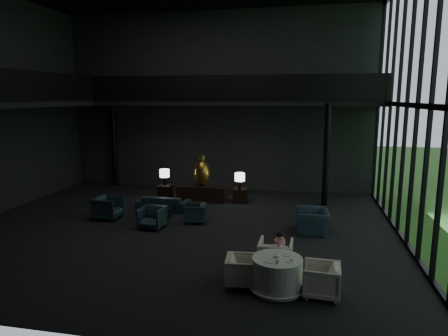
% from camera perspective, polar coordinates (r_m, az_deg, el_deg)
% --- Properties ---
extents(floor, '(14.00, 12.00, 0.02)m').
position_cam_1_polar(floor, '(13.21, -6.59, -8.65)').
color(floor, black).
rests_on(floor, ground).
extents(wall_back, '(14.00, 0.04, 8.00)m').
position_cam_1_polar(wall_back, '(18.31, -1.00, 9.37)').
color(wall_back, black).
rests_on(wall_back, ground).
extents(wall_front, '(14.00, 0.04, 8.00)m').
position_cam_1_polar(wall_front, '(7.08, -22.50, 7.47)').
color(wall_front, black).
rests_on(wall_front, ground).
extents(curtain_wall, '(0.20, 12.00, 8.00)m').
position_cam_1_polar(curtain_wall, '(12.26, 25.95, 8.02)').
color(curtain_wall, black).
rests_on(curtain_wall, ground).
extents(mezzanine_left, '(2.00, 12.00, 0.25)m').
position_cam_1_polar(mezzanine_left, '(15.48, -28.78, 8.01)').
color(mezzanine_left, black).
rests_on(mezzanine_left, wall_left).
extents(mezzanine_back, '(12.00, 2.00, 0.25)m').
position_cam_1_polar(mezzanine_back, '(17.14, 1.59, 9.32)').
color(mezzanine_back, black).
rests_on(mezzanine_back, wall_back).
extents(railing_left, '(0.06, 12.00, 1.00)m').
position_cam_1_polar(railing_left, '(14.87, -25.97, 10.52)').
color(railing_left, black).
rests_on(railing_left, mezzanine_left).
extents(railing_back, '(12.00, 0.06, 1.00)m').
position_cam_1_polar(railing_back, '(16.15, 0.98, 11.40)').
color(railing_back, black).
rests_on(railing_back, mezzanine_back).
extents(column_nw, '(0.24, 0.24, 4.00)m').
position_cam_1_polar(column_nw, '(19.84, -15.44, 3.27)').
color(column_nw, black).
rests_on(column_nw, floor).
extents(column_ne, '(0.24, 0.24, 4.00)m').
position_cam_1_polar(column_ne, '(16.06, 14.41, 1.79)').
color(column_ne, black).
rests_on(column_ne, floor).
extents(console, '(1.99, 0.45, 0.63)m').
position_cam_1_polar(console, '(16.40, -3.28, -3.73)').
color(console, black).
rests_on(console, floor).
extents(bronze_urn, '(0.68, 0.68, 1.27)m').
position_cam_1_polar(bronze_urn, '(16.41, -3.13, -0.65)').
color(bronze_urn, '#9F5E2B').
rests_on(bronze_urn, console).
extents(side_table_left, '(0.54, 0.54, 0.59)m').
position_cam_1_polar(side_table_left, '(16.97, -8.42, -3.42)').
color(side_table_left, black).
rests_on(side_table_left, floor).
extents(table_lamp_left, '(0.40, 0.40, 0.68)m').
position_cam_1_polar(table_lamp_left, '(16.81, -8.49, -0.84)').
color(table_lamp_left, black).
rests_on(table_lamp_left, side_table_left).
extents(side_table_right, '(0.53, 0.53, 0.59)m').
position_cam_1_polar(side_table_right, '(16.24, 2.35, -3.94)').
color(side_table_right, black).
rests_on(side_table_right, floor).
extents(table_lamp_right, '(0.40, 0.40, 0.67)m').
position_cam_1_polar(table_lamp_right, '(15.89, 2.27, -1.39)').
color(table_lamp_right, black).
rests_on(table_lamp_right, side_table_right).
extents(sofa, '(1.89, 0.57, 0.74)m').
position_cam_1_polar(sofa, '(15.26, -8.62, -4.68)').
color(sofa, black).
rests_on(sofa, floor).
extents(lounge_armchair_west, '(0.91, 0.97, 0.97)m').
position_cam_1_polar(lounge_armchair_west, '(14.66, -16.21, -5.12)').
color(lounge_armchair_west, '#182B35').
rests_on(lounge_armchair_west, floor).
extents(lounge_armchair_east, '(0.69, 0.73, 0.66)m').
position_cam_1_polar(lounge_armchair_east, '(13.75, -4.20, -6.42)').
color(lounge_armchair_east, '#263546').
rests_on(lounge_armchair_east, floor).
extents(lounge_armchair_south, '(0.83, 0.79, 0.79)m').
position_cam_1_polar(lounge_armchair_south, '(13.31, -10.24, -6.81)').
color(lounge_armchair_south, '#1A2932').
rests_on(lounge_armchair_south, floor).
extents(window_armchair, '(0.82, 1.20, 1.01)m').
position_cam_1_polar(window_armchair, '(12.99, 12.53, -6.82)').
color(window_armchair, '#1A2B40').
rests_on(window_armchair, floor).
extents(coffee_table, '(0.82, 0.82, 0.36)m').
position_cam_1_polar(coffee_table, '(14.30, -9.51, -6.52)').
color(coffee_table, black).
rests_on(coffee_table, floor).
extents(dining_table, '(1.26, 1.26, 0.75)m').
position_cam_1_polar(dining_table, '(9.22, 7.57, -15.05)').
color(dining_table, white).
rests_on(dining_table, floor).
extents(dining_chair_north, '(0.89, 0.84, 0.89)m').
position_cam_1_polar(dining_chair_north, '(10.15, 7.35, -11.88)').
color(dining_chair_north, silver).
rests_on(dining_chair_north, floor).
extents(dining_chair_east, '(0.76, 0.81, 0.79)m').
position_cam_1_polar(dining_chair_east, '(9.13, 13.73, -15.05)').
color(dining_chair_east, silver).
rests_on(dining_chair_east, floor).
extents(dining_chair_west, '(0.69, 0.73, 0.70)m').
position_cam_1_polar(dining_chair_west, '(9.39, 2.59, -14.34)').
color(dining_chair_west, silver).
rests_on(dining_chair_west, floor).
extents(child, '(0.26, 0.26, 0.57)m').
position_cam_1_polar(child, '(9.93, 7.98, -10.64)').
color(child, '#CB7AAC').
rests_on(child, dining_chair_north).
extents(plate_a, '(0.28, 0.28, 0.02)m').
position_cam_1_polar(plate_a, '(8.86, 6.50, -13.06)').
color(plate_a, white).
rests_on(plate_a, dining_table).
extents(plate_b, '(0.27, 0.27, 0.01)m').
position_cam_1_polar(plate_b, '(9.22, 8.82, -12.16)').
color(plate_b, white).
rests_on(plate_b, dining_table).
extents(saucer, '(0.19, 0.19, 0.01)m').
position_cam_1_polar(saucer, '(8.89, 9.25, -13.05)').
color(saucer, white).
rests_on(saucer, dining_table).
extents(coffee_cup, '(0.08, 0.08, 0.06)m').
position_cam_1_polar(coffee_cup, '(8.90, 9.64, -12.80)').
color(coffee_cup, white).
rests_on(coffee_cup, saucer).
extents(cereal_bowl, '(0.14, 0.14, 0.07)m').
position_cam_1_polar(cereal_bowl, '(9.06, 7.47, -12.34)').
color(cereal_bowl, white).
rests_on(cereal_bowl, dining_table).
extents(cream_pot, '(0.08, 0.08, 0.08)m').
position_cam_1_polar(cream_pot, '(8.74, 7.58, -13.18)').
color(cream_pot, '#99999E').
rests_on(cream_pot, dining_table).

